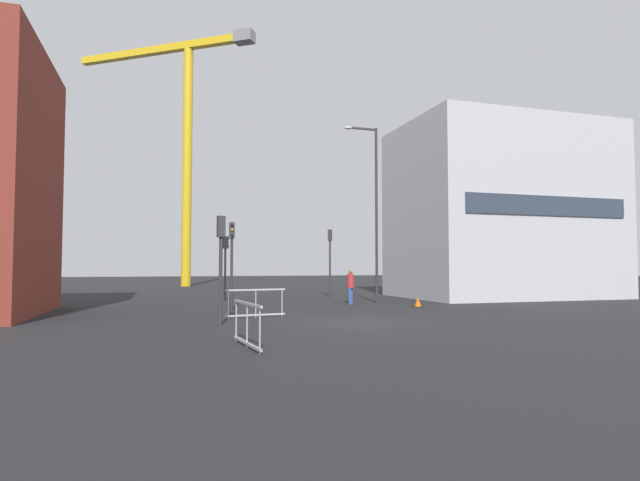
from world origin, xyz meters
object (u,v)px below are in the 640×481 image
(streetlamp_tall, at_px, (373,202))
(traffic_cone_orange, at_px, (418,303))
(traffic_light_island, at_px, (232,251))
(traffic_light_near, at_px, (225,257))
(traffic_light_corner, at_px, (221,251))
(traffic_light_far, at_px, (330,252))
(pedestrian_walking, at_px, (351,284))
(construction_crane, at_px, (183,120))

(streetlamp_tall, relative_size, traffic_cone_orange, 20.25)
(traffic_light_island, bearing_deg, traffic_light_near, 85.83)
(streetlamp_tall, relative_size, traffic_light_near, 2.57)
(streetlamp_tall, distance_m, traffic_light_near, 8.93)
(streetlamp_tall, height_order, traffic_light_corner, streetlamp_tall)
(traffic_light_corner, relative_size, traffic_light_far, 0.85)
(streetlamp_tall, distance_m, traffic_light_island, 8.55)
(pedestrian_walking, height_order, traffic_cone_orange, pedestrian_walking)
(traffic_light_near, height_order, traffic_light_far, traffic_light_far)
(construction_crane, bearing_deg, traffic_cone_orange, -70.98)
(traffic_light_island, distance_m, traffic_light_corner, 5.83)
(streetlamp_tall, relative_size, traffic_light_far, 2.21)
(traffic_light_corner, bearing_deg, traffic_cone_orange, 26.47)
(traffic_light_corner, bearing_deg, construction_crane, 90.24)
(pedestrian_walking, bearing_deg, streetlamp_tall, 19.88)
(traffic_cone_orange, bearing_deg, traffic_light_corner, -153.53)
(traffic_light_island, height_order, traffic_light_near, traffic_light_island)
(traffic_light_far, bearing_deg, traffic_light_island, -132.40)
(traffic_light_near, distance_m, pedestrian_walking, 7.66)
(traffic_light_corner, bearing_deg, streetlamp_tall, 42.19)
(traffic_light_island, relative_size, traffic_light_near, 1.07)
(construction_crane, xyz_separation_m, traffic_cone_orange, (9.92, -28.77, -15.78))
(streetlamp_tall, xyz_separation_m, pedestrian_walking, (-1.50, -0.54, -4.34))
(construction_crane, bearing_deg, streetlamp_tall, -70.66)
(traffic_light_corner, xyz_separation_m, pedestrian_walking, (7.35, 7.48, -1.42))
(traffic_light_far, relative_size, pedestrian_walking, 2.40)
(traffic_light_corner, distance_m, pedestrian_walking, 10.58)
(traffic_light_corner, xyz_separation_m, traffic_cone_orange, (9.78, 4.87, -2.24))
(traffic_light_island, distance_m, traffic_light_far, 10.58)
(traffic_light_far, distance_m, pedestrian_walking, 6.37)
(traffic_light_near, relative_size, traffic_light_corner, 1.01)
(traffic_light_near, relative_size, traffic_light_far, 0.86)
(streetlamp_tall, bearing_deg, construction_crane, 109.34)
(construction_crane, bearing_deg, traffic_light_near, -85.42)
(streetlamp_tall, bearing_deg, traffic_light_corner, -137.81)
(traffic_light_corner, distance_m, traffic_cone_orange, 11.15)
(construction_crane, distance_m, traffic_light_near, 25.32)
(construction_crane, height_order, traffic_light_near, construction_crane)
(traffic_light_far, xyz_separation_m, pedestrian_walking, (-0.87, -6.05, -1.79))
(traffic_light_island, bearing_deg, streetlamp_tall, 16.49)
(traffic_light_corner, xyz_separation_m, traffic_light_far, (8.22, 13.53, 0.38))
(traffic_light_corner, bearing_deg, traffic_light_far, 58.72)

